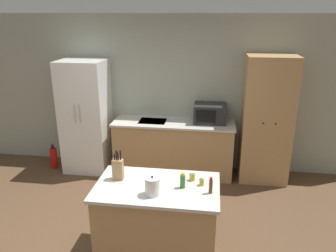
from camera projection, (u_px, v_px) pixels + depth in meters
ground_plane at (123, 248)px, 3.83m from camera, size 14.00×14.00×0.00m
wall_back at (156, 93)px, 5.58m from camera, size 7.20×0.06×2.60m
refrigerator at (86, 117)px, 5.52m from camera, size 0.74×0.66×1.89m
back_counter at (173, 147)px, 5.51m from camera, size 1.99×0.63×0.91m
pantry_cabinet at (266, 120)px, 5.14m from camera, size 0.75×0.59×2.02m
kitchen_island at (157, 221)px, 3.60m from camera, size 1.31×0.79×0.88m
microwave at (210, 113)px, 5.31m from camera, size 0.52×0.40×0.30m
knife_block at (118, 169)px, 3.55m from camera, size 0.11×0.07×0.34m
spice_bottle_tall_dark at (192, 176)px, 3.55m from camera, size 0.06×0.06×0.10m
spice_bottle_short_red at (211, 186)px, 3.28m from camera, size 0.04×0.04×0.18m
spice_bottle_amber_oil at (183, 181)px, 3.39m from camera, size 0.05×0.05×0.18m
spice_bottle_green_herb at (202, 181)px, 3.45m from camera, size 0.05×0.05×0.09m
kettle at (152, 186)px, 3.25m from camera, size 0.15×0.15×0.21m
fire_extinguisher at (54, 158)px, 5.75m from camera, size 0.12×0.12×0.43m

